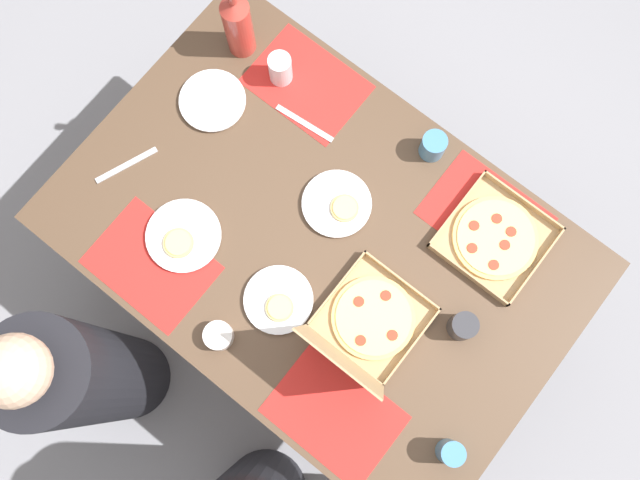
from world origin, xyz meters
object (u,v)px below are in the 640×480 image
at_px(cup_dark, 280,69).
at_px(cup_clear_left, 450,453).
at_px(plate_far_right, 183,237).
at_px(diner_right_seat, 87,375).
at_px(cup_red, 463,326).
at_px(plate_near_left, 337,204).
at_px(pizza_box_corner_right, 495,238).
at_px(plate_middle, 279,301).
at_px(plate_far_left, 213,101).
at_px(pizza_box_edge_far, 367,327).
at_px(soda_bottle, 238,24).
at_px(cup_clear_right, 433,146).
at_px(condiment_bowl, 219,336).

relative_size(cup_dark, cup_clear_left, 1.11).
distance_m(plate_far_right, cup_clear_left, 1.00).
xyz_separation_m(cup_clear_left, diner_right_seat, (1.02, 0.53, -0.30)).
bearing_deg(cup_red, plate_near_left, -7.89).
bearing_deg(cup_dark, pizza_box_corner_right, 179.17).
height_order(plate_middle, plate_far_left, plate_middle).
height_order(pizza_box_edge_far, soda_bottle, soda_bottle).
distance_m(pizza_box_corner_right, plate_far_right, 0.94).
distance_m(cup_dark, cup_clear_right, 0.53).
bearing_deg(pizza_box_corner_right, pizza_box_edge_far, 72.67).
bearing_deg(pizza_box_corner_right, condiment_bowl, 57.99).
relative_size(plate_near_left, condiment_bowl, 2.50).
xyz_separation_m(plate_far_left, cup_clear_left, (-1.21, 0.40, 0.04)).
xyz_separation_m(cup_dark, diner_right_seat, (-0.08, 1.13, -0.31)).
relative_size(soda_bottle, cup_clear_right, 3.71).
distance_m(condiment_bowl, diner_right_seat, 0.55).
bearing_deg(cup_clear_left, soda_bottle, -25.73).
height_order(plate_near_left, soda_bottle, soda_bottle).
xyz_separation_m(cup_dark, cup_clear_right, (-0.52, -0.10, -0.01)).
bearing_deg(condiment_bowl, plate_far_left, -48.17).
bearing_deg(cup_clear_right, pizza_box_corner_right, 161.31).
bearing_deg(condiment_bowl, soda_bottle, -54.35).
xyz_separation_m(plate_middle, cup_dark, (0.45, -0.57, 0.05)).
distance_m(pizza_box_edge_far, condiment_bowl, 0.43).
bearing_deg(cup_clear_right, plate_far_right, 58.40).
height_order(plate_far_left, plate_near_left, plate_near_left).
distance_m(plate_middle, plate_far_right, 0.35).
bearing_deg(soda_bottle, plate_far_left, 104.00).
relative_size(pizza_box_edge_far, soda_bottle, 1.02).
xyz_separation_m(cup_clear_right, diner_right_seat, (0.44, 1.22, -0.30)).
xyz_separation_m(cup_dark, condiment_bowl, (-0.38, 0.75, -0.03)).
bearing_deg(cup_clear_left, cup_red, -59.93).
height_order(plate_far_left, cup_clear_right, cup_clear_right).
relative_size(plate_far_left, cup_clear_left, 2.15).
height_order(soda_bottle, cup_clear_right, soda_bottle).
relative_size(plate_near_left, diner_right_seat, 0.18).
height_order(plate_far_left, cup_dark, cup_dark).
bearing_deg(plate_far_right, cup_clear_right, -121.60).
relative_size(plate_middle, cup_dark, 1.89).
bearing_deg(diner_right_seat, condiment_bowl, -128.71).
distance_m(cup_dark, cup_clear_left, 1.25).
xyz_separation_m(pizza_box_edge_far, cup_clear_left, (-0.39, 0.13, 0.00)).
height_order(pizza_box_corner_right, cup_clear_right, cup_clear_right).
relative_size(pizza_box_edge_far, plate_far_right, 1.44).
bearing_deg(pizza_box_corner_right, plate_far_right, 38.07).
xyz_separation_m(cup_red, cup_clear_left, (-0.18, 0.31, 0.00)).
height_order(plate_middle, cup_dark, cup_dark).
relative_size(pizza_box_edge_far, pizza_box_corner_right, 1.11).
height_order(plate_middle, soda_bottle, soda_bottle).
bearing_deg(plate_near_left, condiment_bowl, 87.30).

